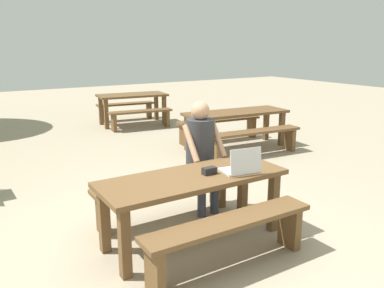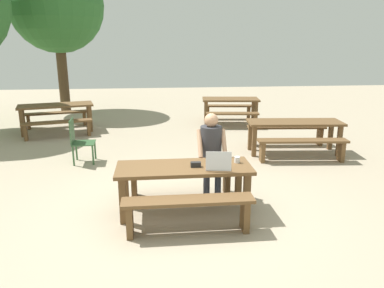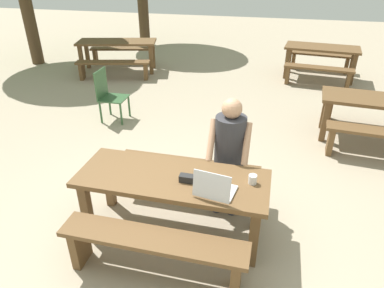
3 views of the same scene
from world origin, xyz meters
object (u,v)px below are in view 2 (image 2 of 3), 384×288
Objects in this scene: person_seated at (211,148)px; picnic_table_mid at (56,109)px; picnic_table_front at (184,173)px; coffee_mug at (237,160)px; plastic_chair at (79,140)px; tree_left at (57,6)px; small_pouch at (196,164)px; laptop at (218,165)px; picnic_table_rear at (230,103)px; picnic_table_distant at (294,126)px.

person_seated is 0.65× the size of picnic_table_mid.
picnic_table_front is 21.12× the size of coffee_mug.
plastic_chair is 6.76m from tree_left.
coffee_mug is 6.46m from picnic_table_mid.
person_seated is at bearing 63.34° from small_pouch.
laptop is at bearing -140.41° from plastic_chair.
person_seated is 3.08m from plastic_chair.
person_seated reaches higher than coffee_mug.
coffee_mug is 0.07× the size of person_seated.
person_seated reaches higher than picnic_table_front.
small_pouch is at bearing -66.60° from tree_left.
laptop is 2.73× the size of small_pouch.
picnic_table_rear is at bearing -7.22° from picnic_table_mid.
laptop is at bearing -122.25° from picnic_table_distant.
laptop is at bearing -22.26° from picnic_table_front.
person_seated is (0.02, 0.77, 0.02)m from laptop.
picnic_table_distant is (2.50, 2.76, -0.13)m from small_pouch.
person_seated is 3.05m from picnic_table_distant.
picnic_table_mid is (-3.50, 4.71, -0.15)m from person_seated.
picnic_table_rear is 0.83× the size of picnic_table_distant.
laptop reaches higher than picnic_table_rear.
picnic_table_mid is at bearing 126.66° from person_seated.
picnic_table_mid is 4.21m from tree_left.
plastic_chair is at bearing 141.39° from person_seated.
person_seated is 0.64× the size of picnic_table_distant.
person_seated is 5.87m from picnic_table_mid.
coffee_mug is at bearing -62.82° from tree_left.
picnic_table_distant is (2.18, 2.13, -0.18)m from person_seated.
picnic_table_rear is at bearing 73.79° from small_pouch.
picnic_table_mid is at bearing -48.79° from laptop.
laptop is 0.22× the size of picnic_table_rear.
small_pouch is at bearing -99.74° from picnic_table_rear.
tree_left is at bearing 112.58° from picnic_table_front.
plastic_chair is (-1.92, 2.50, -0.12)m from picnic_table_front.
small_pouch is at bearing -116.66° from person_seated.
picnic_table_front is at bearing -129.22° from person_seated.
laptop is 0.42× the size of plastic_chair.
picnic_table_rear is (1.89, 5.90, 0.04)m from picnic_table_front.
picnic_table_front is 1.09× the size of picnic_table_rear.
plastic_chair is 0.43× the size of picnic_table_distant.
picnic_table_distant is at bearing -69.97° from picnic_table_rear.
picnic_table_mid is 0.40× the size of tree_left.
plastic_chair is at bearing -82.60° from picnic_table_mid.
laptop reaches higher than picnic_table_distant.
picnic_table_front is 0.79m from coffee_mug.
coffee_mug reaches higher than picnic_table_mid.
picnic_table_front is 6.19m from picnic_table_rear.
picnic_table_mid is (-3.03, 5.29, 0.05)m from picnic_table_front.
plastic_chair is (-2.37, 2.68, -0.29)m from laptop.
picnic_table_front is 2.10× the size of plastic_chair.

